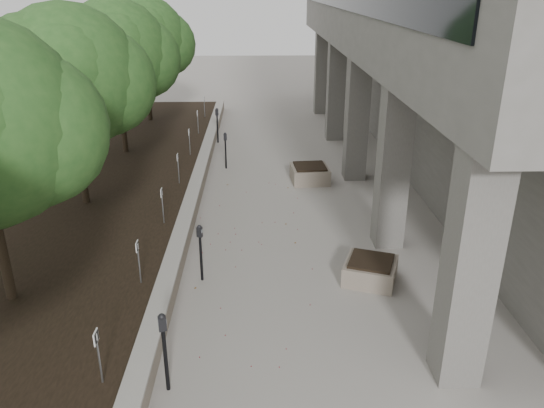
{
  "coord_description": "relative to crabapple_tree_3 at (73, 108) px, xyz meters",
  "views": [
    {
      "loc": [
        0.11,
        -6.17,
        6.16
      ],
      "look_at": [
        0.45,
        5.88,
        1.16
      ],
      "focal_mm": 35.05,
      "sensor_mm": 36.0,
      "label": 1
    }
  ],
  "objects": [
    {
      "name": "crabapple_tree_4",
      "position": [
        0.0,
        5.0,
        0.0
      ],
      "size": [
        4.6,
        4.0,
        5.44
      ],
      "primitive_type": null,
      "color": "#26521F",
      "rests_on": "planting_bed"
    },
    {
      "name": "planter_back",
      "position": [
        6.66,
        2.64,
        -2.84
      ],
      "size": [
        1.3,
        1.3,
        0.57
      ],
      "primitive_type": null,
      "rotation": [
        0.0,
        0.0,
        0.07
      ],
      "color": "gray",
      "rests_on": "ground"
    },
    {
      "name": "parking_sign_7",
      "position": [
        2.45,
        7.5,
        -2.24
      ],
      "size": [
        0.04,
        0.22,
        0.96
      ],
      "primitive_type": null,
      "color": "black",
      "rests_on": "planting_bed"
    },
    {
      "name": "planting_bed",
      "position": [
        -0.7,
        1.0,
        -2.92
      ],
      "size": [
        7.0,
        26.0,
        0.4
      ],
      "primitive_type": "cube",
      "color": "black",
      "rests_on": "ground"
    },
    {
      "name": "parking_sign_2",
      "position": [
        2.45,
        -7.5,
        -2.24
      ],
      "size": [
        0.04,
        0.22,
        0.96
      ],
      "primitive_type": null,
      "color": "black",
      "rests_on": "planting_bed"
    },
    {
      "name": "parking_sign_5",
      "position": [
        2.45,
        1.5,
        -2.24
      ],
      "size": [
        0.04,
        0.22,
        0.96
      ],
      "primitive_type": null,
      "color": "black",
      "rests_on": "planting_bed"
    },
    {
      "name": "planter_front",
      "position": [
        7.41,
        -3.86,
        -2.86
      ],
      "size": [
        1.41,
        1.41,
        0.51
      ],
      "primitive_type": null,
      "rotation": [
        0.0,
        0.0,
        -0.35
      ],
      "color": "gray",
      "rests_on": "ground"
    },
    {
      "name": "berry_scatter",
      "position": [
        4.7,
        -3.0,
        -3.11
      ],
      "size": [
        3.3,
        14.1,
        0.02
      ],
      "primitive_type": null,
      "color": "maroon",
      "rests_on": "ground"
    },
    {
      "name": "parking_sign_8",
      "position": [
        2.45,
        10.5,
        -2.24
      ],
      "size": [
        0.04,
        0.22,
        0.96
      ],
      "primitive_type": null,
      "color": "black",
      "rests_on": "planting_bed"
    },
    {
      "name": "crabapple_tree_5",
      "position": [
        0.0,
        10.0,
        0.0
      ],
      "size": [
        4.6,
        4.0,
        5.44
      ],
      "primitive_type": null,
      "color": "#26521F",
      "rests_on": "planting_bed"
    },
    {
      "name": "parking_meter_4",
      "position": [
        3.77,
        4.09,
        -2.45
      ],
      "size": [
        0.15,
        0.12,
        1.33
      ],
      "primitive_type": null,
      "rotation": [
        0.0,
        0.0,
        0.18
      ],
      "color": "black",
      "rests_on": "ground"
    },
    {
      "name": "crabapple_tree_3",
      "position": [
        0.0,
        0.0,
        0.0
      ],
      "size": [
        4.6,
        4.0,
        5.44
      ],
      "primitive_type": null,
      "color": "#26521F",
      "rests_on": "planting_bed"
    },
    {
      "name": "parking_sign_4",
      "position": [
        2.45,
        -1.5,
        -2.24
      ],
      "size": [
        0.04,
        0.22,
        0.96
      ],
      "primitive_type": null,
      "color": "black",
      "rests_on": "planting_bed"
    },
    {
      "name": "retaining_wall",
      "position": [
        2.97,
        1.0,
        -2.87
      ],
      "size": [
        0.39,
        26.0,
        0.5
      ],
      "primitive_type": null,
      "color": "gray",
      "rests_on": "ground"
    },
    {
      "name": "parking_meter_2",
      "position": [
        3.4,
        -7.23,
        -2.39
      ],
      "size": [
        0.17,
        0.14,
        1.47
      ],
      "primitive_type": null,
      "rotation": [
        0.0,
        0.0,
        0.27
      ],
      "color": "black",
      "rests_on": "ground"
    },
    {
      "name": "parking_meter_3",
      "position": [
        3.64,
        -3.74,
        -2.44
      ],
      "size": [
        0.16,
        0.14,
        1.36
      ],
      "primitive_type": null,
      "rotation": [
        0.0,
        0.0,
        -0.34
      ],
      "color": "black",
      "rests_on": "ground"
    },
    {
      "name": "parking_meter_5",
      "position": [
        3.25,
        7.5,
        -2.39
      ],
      "size": [
        0.16,
        0.13,
        1.46
      ],
      "primitive_type": null,
      "rotation": [
        0.0,
        0.0,
        -0.16
      ],
      "color": "black",
      "rests_on": "ground"
    },
    {
      "name": "parking_sign_3",
      "position": [
        2.45,
        -4.5,
        -2.24
      ],
      "size": [
        0.04,
        0.22,
        0.96
      ],
      "primitive_type": null,
      "color": "black",
      "rests_on": "planting_bed"
    },
    {
      "name": "parking_sign_6",
      "position": [
        2.45,
        4.5,
        -2.24
      ],
      "size": [
        0.04,
        0.22,
        0.96
      ],
      "primitive_type": null,
      "color": "black",
      "rests_on": "planting_bed"
    }
  ]
}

